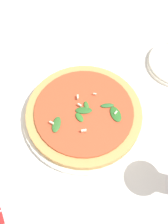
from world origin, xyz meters
name	(u,v)px	position (x,y,z in m)	size (l,w,h in m)	color
ground_plane	(91,110)	(0.00, 0.00, 0.00)	(6.00, 6.00, 0.00)	silver
pizza_arugula_main	(84,115)	(-0.02, -0.02, 0.02)	(0.31, 0.31, 0.05)	silver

